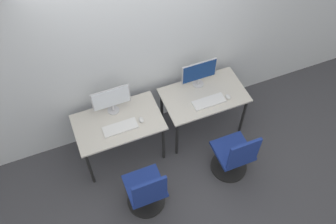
% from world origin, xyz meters
% --- Properties ---
extents(ground_plane, '(20.00, 20.00, 0.00)m').
position_xyz_m(ground_plane, '(0.00, 0.00, 0.00)').
color(ground_plane, '#3D3D42').
extents(wall_back, '(12.00, 0.05, 2.80)m').
position_xyz_m(wall_back, '(0.00, 0.77, 1.40)').
color(wall_back, silver).
rests_on(wall_back, ground_plane).
extents(desk_left, '(1.08, 0.64, 0.73)m').
position_xyz_m(desk_left, '(-0.58, 0.32, 0.64)').
color(desk_left, '#BCB7AD').
rests_on(desk_left, ground_plane).
extents(monitor_left, '(0.47, 0.15, 0.40)m').
position_xyz_m(monitor_left, '(-0.58, 0.51, 0.95)').
color(monitor_left, '#B2B2B7').
rests_on(monitor_left, desk_left).
extents(keyboard_left, '(0.42, 0.16, 0.02)m').
position_xyz_m(keyboard_left, '(-0.58, 0.22, 0.74)').
color(keyboard_left, silver).
rests_on(keyboard_left, desk_left).
extents(mouse_left, '(0.06, 0.09, 0.03)m').
position_xyz_m(mouse_left, '(-0.31, 0.23, 0.74)').
color(mouse_left, silver).
rests_on(mouse_left, desk_left).
extents(office_chair_left, '(0.48, 0.48, 0.88)m').
position_xyz_m(office_chair_left, '(-0.53, -0.51, 0.36)').
color(office_chair_left, black).
rests_on(office_chair_left, ground_plane).
extents(desk_right, '(1.08, 0.64, 0.73)m').
position_xyz_m(desk_right, '(0.58, 0.32, 0.64)').
color(desk_right, '#BCB7AD').
rests_on(desk_right, ground_plane).
extents(monitor_right, '(0.47, 0.15, 0.40)m').
position_xyz_m(monitor_right, '(0.58, 0.51, 0.95)').
color(monitor_right, '#B2B2B7').
rests_on(monitor_right, desk_right).
extents(keyboard_right, '(0.42, 0.16, 0.02)m').
position_xyz_m(keyboard_right, '(0.58, 0.18, 0.74)').
color(keyboard_right, silver).
rests_on(keyboard_right, desk_right).
extents(mouse_right, '(0.06, 0.09, 0.03)m').
position_xyz_m(mouse_right, '(0.84, 0.16, 0.74)').
color(mouse_right, silver).
rests_on(mouse_right, desk_right).
extents(office_chair_right, '(0.48, 0.48, 0.88)m').
position_xyz_m(office_chair_right, '(0.66, -0.47, 0.36)').
color(office_chair_right, black).
rests_on(office_chair_right, ground_plane).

